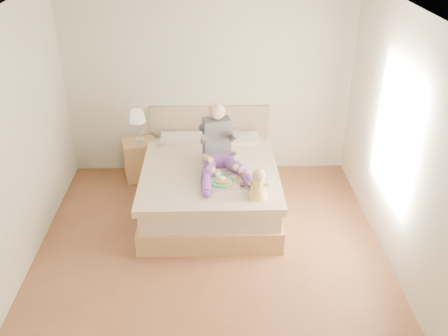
{
  "coord_description": "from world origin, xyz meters",
  "views": [
    {
      "loc": [
        0.04,
        -4.57,
        3.6
      ],
      "look_at": [
        0.17,
        0.67,
        0.75
      ],
      "focal_mm": 40.0,
      "sensor_mm": 36.0,
      "label": 1
    }
  ],
  "objects_px": {
    "bed": "(210,183)",
    "nightstand": "(141,159)",
    "adult": "(220,151)",
    "tray": "(229,181)",
    "baby": "(258,186)"
  },
  "relations": [
    {
      "from": "bed",
      "to": "tray",
      "type": "bearing_deg",
      "value": -65.54
    },
    {
      "from": "bed",
      "to": "adult",
      "type": "xyz_separation_m",
      "value": [
        0.13,
        -0.14,
        0.54
      ]
    },
    {
      "from": "bed",
      "to": "adult",
      "type": "relative_size",
      "value": 2.06
    },
    {
      "from": "baby",
      "to": "adult",
      "type": "bearing_deg",
      "value": 130.22
    },
    {
      "from": "adult",
      "to": "tray",
      "type": "height_order",
      "value": "adult"
    },
    {
      "from": "bed",
      "to": "nightstand",
      "type": "bearing_deg",
      "value": 142.55
    },
    {
      "from": "tray",
      "to": "baby",
      "type": "relative_size",
      "value": 1.21
    },
    {
      "from": "bed",
      "to": "nightstand",
      "type": "distance_m",
      "value": 1.26
    },
    {
      "from": "bed",
      "to": "nightstand",
      "type": "height_order",
      "value": "bed"
    },
    {
      "from": "nightstand",
      "to": "baby",
      "type": "relative_size",
      "value": 1.54
    },
    {
      "from": "nightstand",
      "to": "baby",
      "type": "distance_m",
      "value": 2.29
    },
    {
      "from": "nightstand",
      "to": "adult",
      "type": "xyz_separation_m",
      "value": [
        1.13,
        -0.91,
        0.57
      ]
    },
    {
      "from": "nightstand",
      "to": "tray",
      "type": "bearing_deg",
      "value": -60.88
    },
    {
      "from": "bed",
      "to": "tray",
      "type": "relative_size",
      "value": 4.87
    },
    {
      "from": "bed",
      "to": "nightstand",
      "type": "xyz_separation_m",
      "value": [
        -1.0,
        0.77,
        -0.03
      ]
    }
  ]
}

